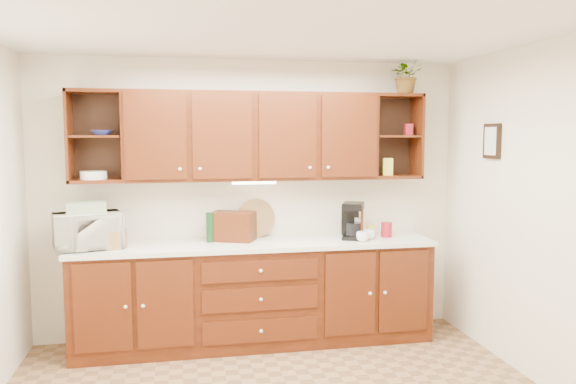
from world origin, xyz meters
name	(u,v)px	position (x,y,z in m)	size (l,w,h in m)	color
ceiling	(285,22)	(0.00, 0.00, 2.60)	(4.00, 4.00, 0.00)	white
back_wall	(251,199)	(0.00, 1.75, 1.30)	(4.00, 4.00, 0.00)	beige
right_wall	(560,220)	(2.00, 0.00, 1.30)	(3.50, 3.50, 0.00)	beige
base_cabinets	(256,295)	(0.00, 1.45, 0.45)	(3.20, 0.60, 0.90)	#321305
countertop	(256,244)	(0.00, 1.44, 0.92)	(3.24, 0.64, 0.04)	silver
upper_cabinets	(254,136)	(0.01, 1.59, 1.89)	(3.20, 0.33, 0.80)	#321305
undercabinet_light	(254,183)	(0.00, 1.53, 1.47)	(0.40, 0.05, 0.03)	white
framed_picture	(492,141)	(1.98, 0.90, 1.85)	(0.03, 0.24, 0.30)	black
wicker_basket	(113,239)	(-1.24, 1.41, 1.01)	(0.24, 0.24, 0.15)	#9E7441
microwave	(88,231)	(-1.44, 1.43, 1.09)	(0.55, 0.37, 0.30)	beige
towel_stack	(87,208)	(-1.44, 1.43, 1.29)	(0.32, 0.23, 0.09)	#BFC15B
wine_bottle	(210,227)	(-0.41, 1.51, 1.08)	(0.07, 0.07, 0.27)	black
woven_tray	(256,236)	(0.04, 1.69, 0.95)	(0.36, 0.36, 0.02)	#9E7441
bread_box	(233,226)	(-0.19, 1.55, 1.07)	(0.38, 0.24, 0.26)	#321305
mug_tree	(362,235)	(0.97, 1.36, 0.99)	(0.29, 0.28, 0.31)	#321305
canister_red	(386,230)	(1.25, 1.46, 1.01)	(0.10, 0.10, 0.14)	maroon
canister_white	(358,227)	(0.98, 1.49, 1.04)	(0.08, 0.08, 0.19)	white
canister_yellow	(370,231)	(1.11, 1.51, 0.99)	(0.08, 0.08, 0.11)	yellow
coffee_maker	(353,221)	(0.91, 1.44, 1.10)	(0.26, 0.29, 0.34)	black
bowl_stack	(102,133)	(-1.31, 1.55, 1.92)	(0.18, 0.18, 0.04)	navy
plate_stack	(93,175)	(-1.40, 1.56, 1.56)	(0.23, 0.23, 0.07)	white
pantry_box_yellow	(388,167)	(1.29, 1.55, 1.60)	(0.09, 0.07, 0.16)	yellow
pantry_box_red	(408,130)	(1.50, 1.56, 1.95)	(0.07, 0.06, 0.11)	maroon
potted_plant	(406,75)	(1.46, 1.55, 2.47)	(0.32, 0.27, 0.35)	#999999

